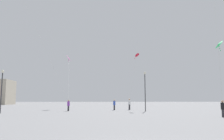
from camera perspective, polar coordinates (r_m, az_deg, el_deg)
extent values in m
cylinder|color=#2D2D33|center=(34.16, -10.91, -9.48)|extent=(0.24, 0.24, 0.75)
cylinder|color=purple|center=(34.14, -10.88, -8.30)|extent=(0.36, 0.36, 0.65)
sphere|color=tan|center=(34.14, -10.86, -7.55)|extent=(0.24, 0.24, 0.24)
cylinder|color=#2D2D33|center=(24.57, 26.13, -9.75)|extent=(0.24, 0.24, 0.74)
cylinder|color=black|center=(24.54, 26.03, -8.13)|extent=(0.35, 0.35, 0.65)
sphere|color=tan|center=(24.53, 25.97, -7.10)|extent=(0.24, 0.24, 0.24)
cylinder|color=#2D2D33|center=(37.04, 0.58, -9.42)|extent=(0.25, 0.25, 0.76)
cylinder|color=#3351B7|center=(37.02, 0.58, -8.32)|extent=(0.37, 0.37, 0.66)
sphere|color=tan|center=(37.02, 0.58, -7.61)|extent=(0.25, 0.25, 0.25)
cylinder|color=#2D2D33|center=(38.35, 4.40, -9.27)|extent=(0.28, 0.28, 0.84)
cylinder|color=white|center=(38.33, 4.39, -8.09)|extent=(0.40, 0.40, 0.73)
sphere|color=tan|center=(38.33, 4.38, -7.34)|extent=(0.28, 0.28, 0.28)
cone|color=red|center=(37.39, 6.30, 3.82)|extent=(0.99, 0.99, 0.59)
sphere|color=red|center=(37.28, 6.11, 3.52)|extent=(0.10, 0.10, 0.10)
sphere|color=red|center=(37.18, 5.93, 3.22)|extent=(0.10, 0.10, 0.10)
sphere|color=red|center=(37.08, 5.74, 2.92)|extent=(0.10, 0.10, 0.10)
cylinder|color=silver|center=(37.66, 5.33, -2.14)|extent=(1.11, 1.85, 7.64)
cylinder|color=silver|center=(32.81, -16.25, 4.59)|extent=(5.88, 5.16, 14.10)
pyramid|color=#D12899|center=(45.19, -10.74, 2.90)|extent=(0.77, 1.78, 0.96)
sphere|color=#D12899|center=(45.02, -10.81, 2.64)|extent=(0.10, 0.10, 0.10)
sphere|color=#D12899|center=(44.85, -10.85, 2.41)|extent=(0.10, 0.10, 0.10)
sphere|color=#D12899|center=(44.68, -10.89, 2.18)|extent=(0.10, 0.10, 0.10)
cylinder|color=silver|center=(39.49, -10.82, -1.77)|extent=(1.48, 10.26, 8.36)
cylinder|color=silver|center=(22.56, 24.75, 9.24)|extent=(2.98, 4.87, 13.20)
cone|color=green|center=(27.52, 25.18, 5.87)|extent=(0.85, 1.12, 0.91)
sphere|color=green|center=(27.61, 25.31, 5.39)|extent=(0.10, 0.10, 0.10)
sphere|color=green|center=(27.69, 25.43, 4.92)|extent=(0.10, 0.10, 0.10)
sphere|color=green|center=(27.78, 25.56, 4.45)|extent=(0.10, 0.10, 0.10)
cylinder|color=silver|center=(25.85, 25.57, -0.47)|extent=(1.13, 2.08, 6.39)
cylinder|color=#2D2D30|center=(33.47, 8.32, -5.60)|extent=(0.12, 0.12, 5.40)
sphere|color=#EAE5C6|center=(33.68, 8.23, -0.74)|extent=(0.36, 0.36, 0.36)
cylinder|color=#2D2D30|center=(31.09, -26.04, -5.17)|extent=(0.12, 0.12, 5.00)
sphere|color=#EAE5C6|center=(31.27, -25.76, -0.32)|extent=(0.36, 0.36, 0.36)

